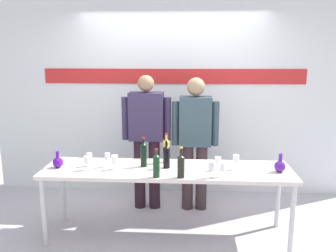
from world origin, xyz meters
TOP-DOWN VIEW (x-y plane):
  - ground_plane at (0.00, 0.00)m, footprint 10.00×10.00m
  - back_wall at (0.00, 1.33)m, footprint 5.07×0.11m
  - display_table at (0.00, 0.00)m, footprint 2.60×0.66m
  - decanter_blue_left at (-1.15, -0.04)m, footprint 0.11×0.11m
  - decanter_blue_right at (1.15, -0.04)m, footprint 0.11×0.11m
  - presenter_left at (-0.30, 0.71)m, footprint 0.61×0.22m
  - presenter_right at (0.30, 0.71)m, footprint 0.58×0.22m
  - wine_bottle_0 at (-0.02, 0.21)m, footprint 0.07×0.07m
  - wine_bottle_1 at (-0.01, 0.02)m, footprint 0.07×0.07m
  - wine_bottle_2 at (0.15, -0.27)m, footprint 0.07×0.07m
  - wine_bottle_3 at (-0.25, 0.05)m, footprint 0.07×0.07m
  - wine_bottle_4 at (-0.09, -0.27)m, footprint 0.07×0.07m
  - wine_glass_left_0 at (-0.54, -0.07)m, footprint 0.07×0.07m
  - wine_glass_left_1 at (-0.83, 0.02)m, footprint 0.06×0.06m
  - wine_glass_left_2 at (-0.82, -0.10)m, footprint 0.07×0.07m
  - wine_glass_left_3 at (-0.64, 0.02)m, footprint 0.06×0.06m
  - wine_glass_right_0 at (0.52, -0.02)m, footprint 0.06×0.06m
  - wine_glass_right_1 at (0.71, 0.01)m, footprint 0.06×0.06m
  - wine_glass_right_2 at (0.55, -0.22)m, footprint 0.06×0.06m
  - wine_glass_right_3 at (0.45, -0.26)m, footprint 0.07×0.07m

SIDE VIEW (x-z plane):
  - ground_plane at x=0.00m, z-range 0.00..0.00m
  - display_table at x=0.00m, z-range 0.33..1.10m
  - decanter_blue_left at x=-1.15m, z-range 0.74..0.92m
  - decanter_blue_right at x=1.15m, z-range 0.74..0.93m
  - wine_glass_right_2 at x=0.55m, z-range 0.80..0.94m
  - wine_glass_left_1 at x=-0.83m, z-range 0.80..0.94m
  - wine_glass_right_0 at x=0.52m, z-range 0.80..0.94m
  - wine_glass_left_0 at x=-0.54m, z-range 0.80..0.95m
  - wine_glass_left_3 at x=-0.64m, z-range 0.80..0.95m
  - wine_glass_left_2 at x=-0.82m, z-range 0.81..0.95m
  - wine_glass_right_1 at x=0.71m, z-range 0.80..0.96m
  - wine_glass_right_3 at x=0.45m, z-range 0.81..0.97m
  - wine_bottle_4 at x=-0.09m, z-range 0.75..1.04m
  - wine_bottle_2 at x=0.15m, z-range 0.74..1.05m
  - wine_bottle_1 at x=-0.01m, z-range 0.74..1.05m
  - wine_bottle_3 at x=-0.25m, z-range 0.75..1.07m
  - wine_bottle_0 at x=-0.02m, z-range 0.75..1.08m
  - presenter_right at x=0.30m, z-range 0.12..1.79m
  - presenter_left at x=-0.30m, z-range 0.13..1.82m
  - back_wall at x=0.00m, z-range 0.00..3.00m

